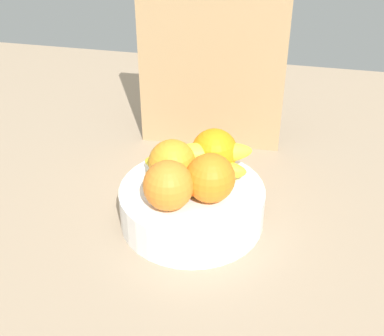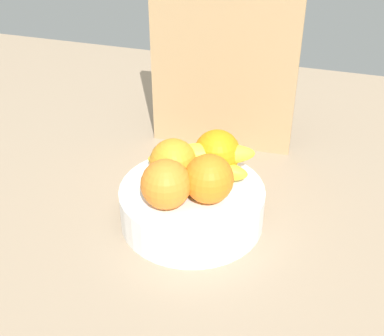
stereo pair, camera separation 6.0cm
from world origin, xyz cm
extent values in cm
cube|color=gray|center=(0.00, 0.00, -1.50)|extent=(180.00, 140.00, 3.00)
cylinder|color=white|center=(-2.53, -1.91, 3.21)|extent=(23.47, 23.47, 6.42)
sphere|color=orange|center=(-5.05, -7.05, 10.26)|extent=(7.68, 7.68, 7.68)
sphere|color=orange|center=(0.71, -3.83, 10.26)|extent=(7.68, 7.68, 7.68)
sphere|color=orange|center=(-0.42, 3.86, 10.26)|extent=(7.68, 7.68, 7.68)
sphere|color=orange|center=(-5.93, -0.97, 10.26)|extent=(7.68, 7.68, 7.68)
ellipsoid|color=yellow|center=(-2.80, 1.61, 8.42)|extent=(17.01, 4.03, 4.00)
ellipsoid|color=yellow|center=(-1.86, 1.92, 10.62)|extent=(17.32, 9.71, 4.00)
cube|color=tan|center=(-4.15, 23.57, 18.00)|extent=(28.05, 3.18, 36.00)
camera|label=1|loc=(11.45, -68.47, 54.99)|focal=48.89mm
camera|label=2|loc=(17.24, -66.98, 54.99)|focal=48.89mm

